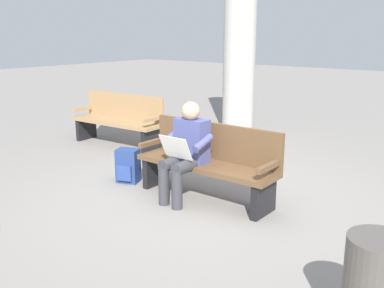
{
  "coord_description": "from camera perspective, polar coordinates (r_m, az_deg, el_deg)",
  "views": [
    {
      "loc": [
        -2.96,
        4.01,
        1.96
      ],
      "look_at": [
        0.08,
        0.15,
        0.7
      ],
      "focal_mm": 40.91,
      "sensor_mm": 36.0,
      "label": 1
    }
  ],
  "objects": [
    {
      "name": "ground_plane",
      "position": [
        5.36,
        1.69,
        -7.09
      ],
      "size": [
        40.0,
        40.0,
        0.0
      ],
      "primitive_type": "plane",
      "color": "gray"
    },
    {
      "name": "bench_near",
      "position": [
        5.26,
        2.19,
        -2.21
      ],
      "size": [
        1.8,
        0.49,
        0.9
      ],
      "rotation": [
        0.0,
        0.0,
        -0.0
      ],
      "color": "brown",
      "rests_on": "ground"
    },
    {
      "name": "person_seated",
      "position": [
        5.13,
        -0.8,
        -0.66
      ],
      "size": [
        0.57,
        0.57,
        1.18
      ],
      "rotation": [
        0.0,
        0.0,
        -0.0
      ],
      "color": "#474C84",
      "rests_on": "ground"
    },
    {
      "name": "backpack",
      "position": [
        5.91,
        -8.36,
        -2.86
      ],
      "size": [
        0.34,
        0.32,
        0.45
      ],
      "rotation": [
        0.0,
        0.0,
        0.37
      ],
      "color": "navy",
      "rests_on": "ground"
    },
    {
      "name": "bench_far",
      "position": [
        7.89,
        -9.5,
        3.21
      ],
      "size": [
        1.82,
        0.57,
        0.9
      ],
      "rotation": [
        0.0,
        0.0,
        0.05
      ],
      "color": "#9E7A51",
      "rests_on": "ground"
    },
    {
      "name": "support_pillar",
      "position": [
        8.81,
        6.27,
        14.39
      ],
      "size": [
        0.63,
        0.63,
        3.95
      ],
      "primitive_type": "cylinder",
      "color": "#B2AFA8",
      "rests_on": "ground"
    }
  ]
}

